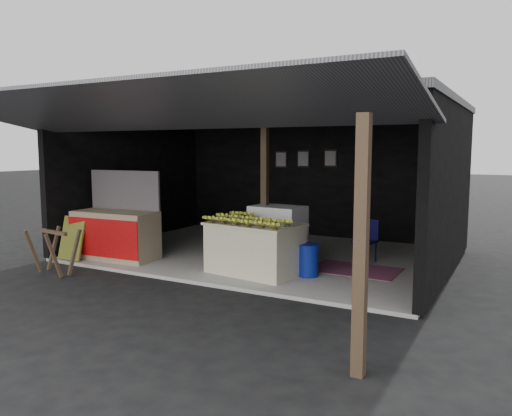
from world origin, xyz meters
The scene contains 13 objects.
ground centered at (0.00, 0.00, 0.00)m, with size 80.00×80.00×0.00m, color black.
concrete_slab centered at (0.00, 2.50, 0.03)m, with size 7.00×5.00×0.06m, color gray.
shophouse centered at (0.00, 2.82, 2.10)m, with size 7.40×7.29×3.02m.
banana_table centered at (0.62, 0.92, 0.49)m, with size 1.68×1.17×0.87m.
banana_pile centered at (0.62, 0.92, 1.01)m, with size 1.45×0.87×0.17m, color gold, non-canonical shape.
white_crate centered at (0.61, 1.82, 0.59)m, with size 1.01×0.73×1.06m.
neighbor_stall centered at (-2.29, 0.65, 0.57)m, with size 1.68×0.84×1.69m.
green_signboard centered at (-2.95, 0.17, 0.48)m, with size 0.56×0.04×0.83m, color black.
sawhorse centered at (-2.50, -0.63, 0.49)m, with size 0.79×0.78×0.78m.
water_barrel centered at (1.49, 1.17, 0.31)m, with size 0.35×0.35×0.51m, color navy.
plastic_chair centered at (2.05, 2.73, 0.52)m, with size 0.44×0.44×0.79m.
magenta_rug centered at (2.06, 1.96, 0.07)m, with size 1.50×1.00×0.01m, color #6A1749.
picture_frames centered at (-0.17, 4.89, 1.93)m, with size 1.62×0.04×0.46m.
Camera 1 is at (4.63, -6.39, 2.18)m, focal length 35.00 mm.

